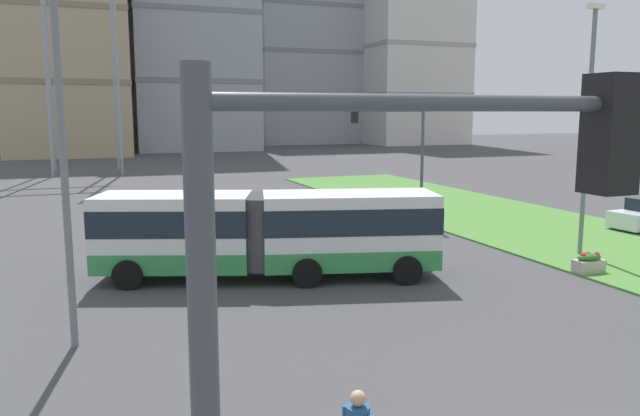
{
  "coord_description": "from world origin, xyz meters",
  "views": [
    {
      "loc": [
        -8.05,
        -6.21,
        5.8
      ],
      "look_at": [
        0.23,
        15.48,
        2.2
      ],
      "focal_mm": 34.85,
      "sensor_mm": 36.0,
      "label": 1
    }
  ],
  "objects_px": {
    "traffic_light_far_right": "(399,144)",
    "streetlight_median": "(588,122)",
    "traffic_light_near_left": "(366,393)",
    "apartment_tower_westcentre": "(62,16)",
    "flower_planter_3": "(589,262)",
    "articulated_bus": "(268,232)",
    "apartment_tower_eastcentre": "(302,35)",
    "streetlight_left": "(63,150)",
    "apartment_tower_east": "(413,25)"
  },
  "relations": [
    {
      "from": "traffic_light_far_right",
      "to": "streetlight_left",
      "type": "relative_size",
      "value": 0.68
    },
    {
      "from": "apartment_tower_eastcentre",
      "to": "apartment_tower_east",
      "type": "relative_size",
      "value": 0.94
    },
    {
      "from": "flower_planter_3",
      "to": "traffic_light_far_right",
      "type": "height_order",
      "value": "traffic_light_far_right"
    },
    {
      "from": "streetlight_median",
      "to": "apartment_tower_westcentre",
      "type": "xyz_separation_m",
      "value": [
        -20.31,
        72.4,
        12.95
      ]
    },
    {
      "from": "apartment_tower_westcentre",
      "to": "apartment_tower_eastcentre",
      "type": "height_order",
      "value": "apartment_tower_eastcentre"
    },
    {
      "from": "streetlight_left",
      "to": "traffic_light_near_left",
      "type": "bearing_deg",
      "value": -81.26
    },
    {
      "from": "traffic_light_far_right",
      "to": "streetlight_left",
      "type": "bearing_deg",
      "value": -141.9
    },
    {
      "from": "articulated_bus",
      "to": "streetlight_median",
      "type": "distance_m",
      "value": 13.44
    },
    {
      "from": "traffic_light_near_left",
      "to": "streetlight_left",
      "type": "xyz_separation_m",
      "value": [
        -1.97,
        12.83,
        0.78
      ]
    },
    {
      "from": "articulated_bus",
      "to": "flower_planter_3",
      "type": "xyz_separation_m",
      "value": [
        10.95,
        -3.6,
        -1.23
      ]
    },
    {
      "from": "traffic_light_far_right",
      "to": "streetlight_median",
      "type": "relative_size",
      "value": 0.61
    },
    {
      "from": "streetlight_left",
      "to": "apartment_tower_east",
      "type": "height_order",
      "value": "apartment_tower_east"
    },
    {
      "from": "flower_planter_3",
      "to": "streetlight_median",
      "type": "height_order",
      "value": "streetlight_median"
    },
    {
      "from": "flower_planter_3",
      "to": "apartment_tower_westcentre",
      "type": "xyz_separation_m",
      "value": [
        -18.41,
        74.82,
        17.94
      ]
    },
    {
      "from": "streetlight_left",
      "to": "streetlight_median",
      "type": "relative_size",
      "value": 0.9
    },
    {
      "from": "traffic_light_far_right",
      "to": "streetlight_median",
      "type": "height_order",
      "value": "streetlight_median"
    },
    {
      "from": "flower_planter_3",
      "to": "apartment_tower_westcentre",
      "type": "height_order",
      "value": "apartment_tower_westcentre"
    },
    {
      "from": "streetlight_left",
      "to": "articulated_bus",
      "type": "bearing_deg",
      "value": 35.21
    },
    {
      "from": "apartment_tower_westcentre",
      "to": "apartment_tower_east",
      "type": "xyz_separation_m",
      "value": [
        58.37,
        10.24,
        2.95
      ]
    },
    {
      "from": "traffic_light_near_left",
      "to": "apartment_tower_westcentre",
      "type": "relative_size",
      "value": 0.16
    },
    {
      "from": "traffic_light_far_right",
      "to": "apartment_tower_eastcentre",
      "type": "distance_m",
      "value": 90.64
    },
    {
      "from": "flower_planter_3",
      "to": "streetlight_left",
      "type": "height_order",
      "value": "streetlight_left"
    },
    {
      "from": "articulated_bus",
      "to": "apartment_tower_eastcentre",
      "type": "distance_m",
      "value": 101.09
    },
    {
      "from": "flower_planter_3",
      "to": "traffic_light_near_left",
      "type": "xyz_separation_m",
      "value": [
        -15.33,
        -13.71,
        3.69
      ]
    },
    {
      "from": "flower_planter_3",
      "to": "streetlight_left",
      "type": "distance_m",
      "value": 17.89
    },
    {
      "from": "streetlight_median",
      "to": "apartment_tower_east",
      "type": "height_order",
      "value": "apartment_tower_east"
    },
    {
      "from": "streetlight_median",
      "to": "apartment_tower_east",
      "type": "distance_m",
      "value": 92.35
    },
    {
      "from": "streetlight_left",
      "to": "apartment_tower_westcentre",
      "type": "height_order",
      "value": "apartment_tower_westcentre"
    },
    {
      "from": "apartment_tower_westcentre",
      "to": "flower_planter_3",
      "type": "bearing_deg",
      "value": -76.18
    },
    {
      "from": "flower_planter_3",
      "to": "traffic_light_far_right",
      "type": "xyz_separation_m",
      "value": [
        -1.79,
        11.29,
        3.76
      ]
    },
    {
      "from": "apartment_tower_eastcentre",
      "to": "apartment_tower_westcentre",
      "type": "bearing_deg",
      "value": -151.89
    },
    {
      "from": "streetlight_left",
      "to": "apartment_tower_westcentre",
      "type": "distance_m",
      "value": 76.91
    },
    {
      "from": "traffic_light_far_right",
      "to": "streetlight_left",
      "type": "xyz_separation_m",
      "value": [
        -15.52,
        -12.17,
        0.71
      ]
    },
    {
      "from": "apartment_tower_eastcentre",
      "to": "traffic_light_far_right",
      "type": "bearing_deg",
      "value": -106.18
    },
    {
      "from": "articulated_bus",
      "to": "streetlight_median",
      "type": "bearing_deg",
      "value": -5.21
    },
    {
      "from": "traffic_light_far_right",
      "to": "articulated_bus",
      "type": "bearing_deg",
      "value": -140.01
    },
    {
      "from": "apartment_tower_westcentre",
      "to": "apartment_tower_eastcentre",
      "type": "distance_m",
      "value": 47.07
    },
    {
      "from": "apartment_tower_east",
      "to": "apartment_tower_westcentre",
      "type": "bearing_deg",
      "value": -170.05
    },
    {
      "from": "flower_planter_3",
      "to": "traffic_light_far_right",
      "type": "relative_size",
      "value": 0.18
    },
    {
      "from": "traffic_light_near_left",
      "to": "streetlight_median",
      "type": "relative_size",
      "value": 0.61
    },
    {
      "from": "articulated_bus",
      "to": "streetlight_left",
      "type": "relative_size",
      "value": 1.35
    },
    {
      "from": "traffic_light_near_left",
      "to": "apartment_tower_westcentre",
      "type": "bearing_deg",
      "value": 91.99
    },
    {
      "from": "articulated_bus",
      "to": "flower_planter_3",
      "type": "relative_size",
      "value": 10.89
    },
    {
      "from": "traffic_light_near_left",
      "to": "flower_planter_3",
      "type": "bearing_deg",
      "value": 41.81
    },
    {
      "from": "traffic_light_far_right",
      "to": "apartment_tower_westcentre",
      "type": "bearing_deg",
      "value": 104.66
    },
    {
      "from": "flower_planter_3",
      "to": "articulated_bus",
      "type": "bearing_deg",
      "value": 161.79
    },
    {
      "from": "traffic_light_far_right",
      "to": "apartment_tower_westcentre",
      "type": "relative_size",
      "value": 0.17
    },
    {
      "from": "traffic_light_far_right",
      "to": "streetlight_left",
      "type": "distance_m",
      "value": 19.73
    },
    {
      "from": "traffic_light_far_right",
      "to": "apartment_tower_east",
      "type": "distance_m",
      "value": 86.48
    },
    {
      "from": "traffic_light_far_right",
      "to": "apartment_tower_eastcentre",
      "type": "xyz_separation_m",
      "value": [
        24.87,
        85.7,
        15.89
      ]
    }
  ]
}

